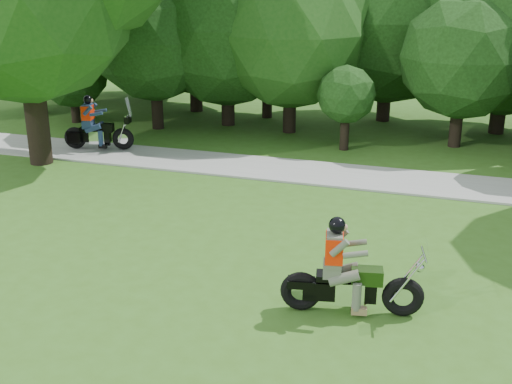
# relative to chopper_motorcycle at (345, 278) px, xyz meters

# --- Properties ---
(ground) EXTENTS (100.00, 100.00, 0.00)m
(ground) POSITION_rel_chopper_motorcycle_xyz_m (0.01, -0.38, -0.65)
(ground) COLOR #38641C
(ground) RESTS_ON ground
(walkway) EXTENTS (60.00, 2.20, 0.06)m
(walkway) POSITION_rel_chopper_motorcycle_xyz_m (0.01, 7.62, -0.62)
(walkway) COLOR gray
(walkway) RESTS_ON ground
(tree_line) EXTENTS (40.13, 11.19, 7.63)m
(tree_line) POSITION_rel_chopper_motorcycle_xyz_m (0.89, 14.24, 3.00)
(tree_line) COLOR black
(tree_line) RESTS_ON ground
(chopper_motorcycle) EXTENTS (2.43, 0.88, 1.75)m
(chopper_motorcycle) POSITION_rel_chopper_motorcycle_xyz_m (0.00, 0.00, 0.00)
(chopper_motorcycle) COLOR black
(chopper_motorcycle) RESTS_ON ground
(touring_motorcycle) EXTENTS (2.30, 1.06, 1.77)m
(touring_motorcycle) POSITION_rel_chopper_motorcycle_xyz_m (-9.66, 7.85, 0.06)
(touring_motorcycle) COLOR black
(touring_motorcycle) RESTS_ON walkway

